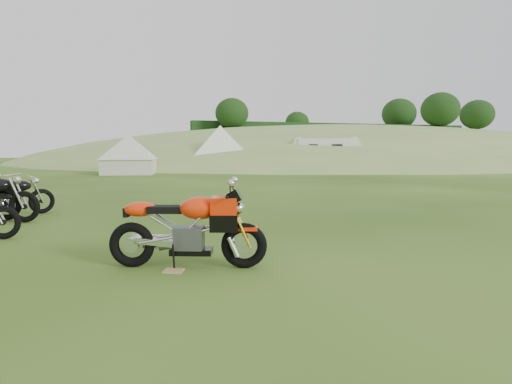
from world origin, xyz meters
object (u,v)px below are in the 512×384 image
object	(u,v)px
vintage_moto_c	(10,196)
tent_mid	(220,148)
caravan	(326,154)
plywood_board	(174,271)
sport_motorcycle	(187,223)
tent_left	(129,153)

from	to	relation	value
vintage_moto_c	tent_mid	distance (m)	19.65
caravan	plywood_board	bearing A→B (deg)	-97.36
sport_motorcycle	tent_left	distance (m)	19.44
sport_motorcycle	tent_left	xyz separation A→B (m)	(0.04, 19.43, 0.60)
plywood_board	tent_mid	xyz separation A→B (m)	(6.18, 22.69, 1.39)
caravan	vintage_moto_c	bearing A→B (deg)	-110.85
sport_motorcycle	tent_mid	world-z (taller)	tent_mid
vintage_moto_c	caravan	size ratio (longest dim) A/B	0.39
sport_motorcycle	vintage_moto_c	xyz separation A→B (m)	(-2.95, 5.08, -0.10)
plywood_board	caravan	world-z (taller)	caravan
tent_left	tent_mid	world-z (taller)	tent_mid
tent_mid	sport_motorcycle	bearing A→B (deg)	-93.16
caravan	tent_left	bearing A→B (deg)	-150.91
sport_motorcycle	plywood_board	xyz separation A→B (m)	(-0.20, -0.13, -0.55)
tent_left	caravan	world-z (taller)	tent_left
sport_motorcycle	tent_left	bearing A→B (deg)	110.39
vintage_moto_c	tent_mid	size ratio (longest dim) A/B	0.54
vintage_moto_c	tent_mid	bearing A→B (deg)	39.92
sport_motorcycle	vintage_moto_c	bearing A→B (deg)	140.62
plywood_board	tent_mid	world-z (taller)	tent_mid
sport_motorcycle	tent_left	size ratio (longest dim) A/B	0.70
sport_motorcycle	caravan	distance (m)	24.01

